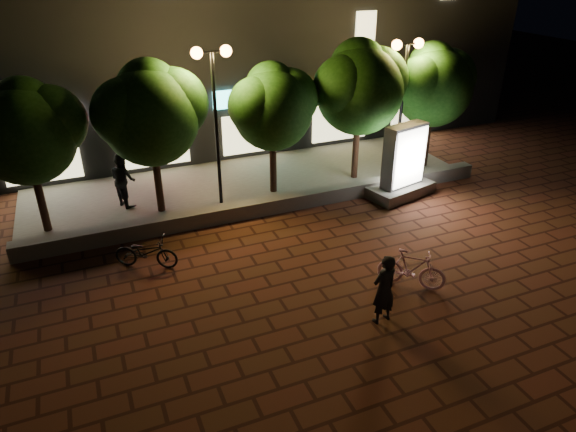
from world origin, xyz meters
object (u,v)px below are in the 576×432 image
tree_far_right (434,82)px  street_lamp_right (405,73)px  scooter_pink (411,269)px  tree_left (151,110)px  street_lamp_left (214,87)px  tree_far_left (26,129)px  tree_mid (273,104)px  tree_right (360,85)px  rider (384,289)px  scooter_parked (146,252)px  pedestrian (123,179)px  ad_kiosk (403,168)px

tree_far_right → street_lamp_right: street_lamp_right is taller
scooter_pink → tree_left: bearing=79.2°
tree_far_right → street_lamp_left: (-8.55, -0.26, 0.66)m
street_lamp_right → scooter_pink: (-3.83, -6.56, -3.37)m
tree_far_left → tree_mid: tree_far_left is taller
tree_right → street_lamp_right: bearing=-9.1°
tree_mid → rider: bearing=-92.3°
tree_left → tree_mid: tree_left is taller
tree_far_left → rider: bearing=-47.1°
street_lamp_left → scooter_parked: 5.52m
rider → tree_far_left: bearing=-56.7°
street_lamp_right → pedestrian: size_ratio=2.69×
tree_mid → pedestrian: size_ratio=2.43×
scooter_pink → rider: (-1.44, -0.92, 0.37)m
tree_far_right → rider: (-6.82, -7.74, -2.48)m
street_lamp_right → scooter_parked: bearing=-163.3°
pedestrian → tree_right: bearing=-119.8°
tree_left → scooter_parked: size_ratio=2.79×
street_lamp_left → scooter_parked: bearing=-134.8°
street_lamp_left → rider: 8.29m
tree_far_left → ad_kiosk: size_ratio=1.77×
tree_left → scooter_parked: bearing=-107.5°
ad_kiosk → pedestrian: (-9.11, 2.80, -0.04)m
scooter_parked → tree_far_left: bearing=65.8°
tree_far_left → tree_far_right: 14.00m
ad_kiosk → scooter_pink: bearing=-121.2°
street_lamp_right → rider: size_ratio=2.80×
tree_mid → tree_right: tree_right is taller
tree_mid → street_lamp_left: size_ratio=0.87×
tree_right → tree_far_right: 3.20m
street_lamp_right → scooter_parked: (-9.97, -2.99, -3.43)m
scooter_pink → street_lamp_left: bearing=68.1°
scooter_pink → rider: bearing=164.9°
tree_left → street_lamp_left: 2.05m
scooter_pink → pedestrian: bearing=81.3°
tree_mid → ad_kiosk: (4.05, -1.98, -2.17)m
tree_mid → tree_left: bearing=180.0°
tree_left → pedestrian: 2.78m
tree_right → scooter_pink: 7.78m
tree_right → pedestrian: 8.79m
tree_right → scooter_parked: tree_right is taller
pedestrian → tree_far_left: bearing=84.5°
street_lamp_right → rider: (-5.26, -7.48, -3.00)m
tree_mid → tree_far_right: tree_far_right is taller
tree_mid → street_lamp_left: street_lamp_left is taller
tree_right → ad_kiosk: (0.75, -1.98, -2.52)m
tree_left → tree_mid: bearing=-0.0°
ad_kiosk → scooter_parked: ad_kiosk is taller
tree_far_right → scooter_parked: size_ratio=2.71×
ad_kiosk → rider: ad_kiosk is taller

